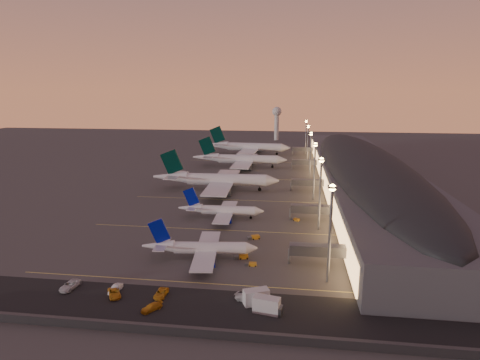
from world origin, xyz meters
The scene contains 24 objects.
ground centered at (0.00, 0.00, 0.00)m, with size 700.00×700.00×0.00m, color #3C3937.
airliner_narrow_south centered at (0.00, -29.57, 3.14)m, with size 34.02×30.56×12.14m.
airliner_narrow_north centered at (-0.60, 8.68, 3.08)m, with size 33.25×29.64×11.90m.
airliner_wide_near centered at (-11.09, 52.39, 5.18)m, with size 62.81×57.07×20.14m.
airliner_wide_mid centered at (-7.34, 114.12, 5.02)m, with size 60.76×55.10×19.51m.
airliner_wide_far centered at (-8.78, 167.65, 5.52)m, with size 67.02×61.10×21.45m.
terminal_building centered at (61.84, 72.47, 8.78)m, with size 56.35×255.00×17.46m.
light_masts centered at (36.00, 65.00, 17.55)m, with size 2.20×217.20×25.90m.
radar_tower centered at (10.00, 260.00, 21.87)m, with size 9.00×9.00×32.50m.
service_lane centered at (0.00, -56.00, 0.01)m, with size 260.00×16.00×0.01m.
lane_markings centered at (0.00, 40.00, 0.01)m, with size 90.00×180.36×0.00m.
fence centered at (0.00, -68.00, 1.00)m, with size 124.00×0.12×2.00m.
baggage_tug_a centered at (15.47, -32.98, 0.44)m, with size 3.30×1.57×0.96m.
baggage_tug_b centered at (12.21, -28.38, 0.54)m, with size 4.26×2.55×1.19m.
baggage_tug_c centered at (27.96, 8.96, 0.43)m, with size 3.33×2.66×0.94m.
catering_truck_a centered at (21.68, -56.75, 1.71)m, with size 6.87×3.80×3.65m.
catering_truck_b centered at (19.05, -53.22, 1.68)m, with size 6.84×4.80×3.60m.
baggage_tug_d centered at (14.22, -12.12, 0.55)m, with size 4.31×3.00×1.20m.
service_van_a centered at (-27.88, -52.11, 0.86)m, with size 2.86×6.19×1.72m, color silver.
service_van_b centered at (-15.31, -54.24, 0.79)m, with size 2.62×5.69×1.58m, color orange.
service_van_c centered at (-15.94, -52.14, 0.80)m, with size 1.70×4.88×1.61m, color silver.
service_van_d centered at (-4.28, -59.17, 0.74)m, with size 2.06×5.07×1.47m, color orange.
service_van_e centered at (16.36, -52.62, 0.81)m, with size 2.27×5.58×1.62m, color silver.
service_van_f centered at (-4.20, -52.79, 0.75)m, with size 2.48×5.39×1.50m, color orange.
Camera 1 is at (26.02, -137.20, 48.26)m, focal length 30.00 mm.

